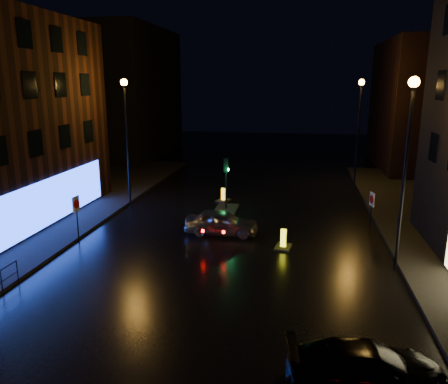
# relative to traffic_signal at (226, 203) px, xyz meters

# --- Properties ---
(ground) EXTENTS (120.00, 120.00, 0.00)m
(ground) POSITION_rel_traffic_signal_xyz_m (1.20, -14.00, -0.50)
(ground) COLOR black
(ground) RESTS_ON ground
(building_far_left) EXTENTS (8.00, 16.00, 14.00)m
(building_far_left) POSITION_rel_traffic_signal_xyz_m (-14.80, 21.00, 6.50)
(building_far_left) COLOR black
(building_far_left) RESTS_ON ground
(building_far_right) EXTENTS (8.00, 14.00, 12.00)m
(building_far_right) POSITION_rel_traffic_signal_xyz_m (16.20, 18.00, 5.50)
(building_far_right) COLOR black
(building_far_right) RESTS_ON ground
(street_lamp_lfar) EXTENTS (0.44, 0.44, 8.37)m
(street_lamp_lfar) POSITION_rel_traffic_signal_xyz_m (-6.60, -0.00, 5.06)
(street_lamp_lfar) COLOR black
(street_lamp_lfar) RESTS_ON ground
(street_lamp_rnear) EXTENTS (0.44, 0.44, 8.37)m
(street_lamp_rnear) POSITION_rel_traffic_signal_xyz_m (9.00, -8.00, 5.06)
(street_lamp_rnear) COLOR black
(street_lamp_rnear) RESTS_ON ground
(street_lamp_rfar) EXTENTS (0.44, 0.44, 8.37)m
(street_lamp_rfar) POSITION_rel_traffic_signal_xyz_m (9.00, 8.00, 5.06)
(street_lamp_rfar) COLOR black
(street_lamp_rfar) RESTS_ON ground
(traffic_signal) EXTENTS (1.40, 2.40, 3.45)m
(traffic_signal) POSITION_rel_traffic_signal_xyz_m (0.00, 0.00, 0.00)
(traffic_signal) COLOR black
(traffic_signal) RESTS_ON ground
(silver_hatchback) EXTENTS (4.02, 1.68, 1.36)m
(silver_hatchback) POSITION_rel_traffic_signal_xyz_m (0.53, -4.62, 0.18)
(silver_hatchback) COLOR #A6A9AE
(silver_hatchback) RESTS_ON ground
(dark_sedan) EXTENTS (4.53, 2.32, 1.26)m
(dark_sedan) POSITION_rel_traffic_signal_xyz_m (6.61, -16.25, 0.13)
(dark_sedan) COLOR black
(dark_sedan) RESTS_ON ground
(bollard_near) EXTENTS (0.92, 1.24, 0.99)m
(bollard_near) POSITION_rel_traffic_signal_xyz_m (3.97, -6.17, -0.28)
(bollard_near) COLOR black
(bollard_near) RESTS_ON ground
(bollard_far) EXTENTS (1.06, 1.25, 0.92)m
(bollard_far) POSITION_rel_traffic_signal_xyz_m (-0.57, 2.22, -0.30)
(bollard_far) COLOR black
(bollard_far) RESTS_ON ground
(road_sign_left) EXTENTS (0.10, 0.59, 2.44)m
(road_sign_left) POSITION_rel_traffic_signal_xyz_m (-6.70, -7.01, 1.32)
(road_sign_left) COLOR black
(road_sign_left) RESTS_ON ground
(road_sign_right) EXTENTS (0.19, 0.56, 2.32)m
(road_sign_right) POSITION_rel_traffic_signal_xyz_m (8.60, -3.05, 1.23)
(road_sign_right) COLOR black
(road_sign_right) RESTS_ON ground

